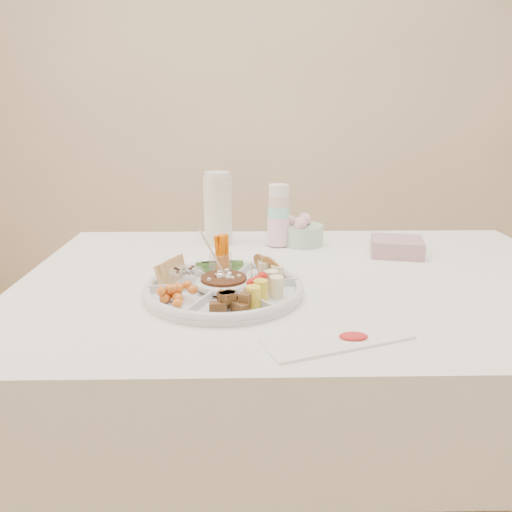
{
  "coord_description": "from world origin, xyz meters",
  "views": [
    {
      "loc": [
        -0.16,
        -1.26,
        1.2
      ],
      "look_at": [
        -0.13,
        -0.02,
        0.83
      ],
      "focal_mm": 35.0,
      "sensor_mm": 36.0,
      "label": 1
    }
  ],
  "objects": [
    {
      "name": "cup_stack",
      "position": [
        -0.05,
        0.32,
        0.86
      ],
      "size": [
        0.09,
        0.09,
        0.2
      ],
      "primitive_type": "cylinder",
      "rotation": [
        0.0,
        0.0,
        0.27
      ],
      "color": "#BBBFBA",
      "rests_on": "dining_table"
    },
    {
      "name": "floor",
      "position": [
        0.0,
        0.0,
        0.0
      ],
      "size": [
        4.0,
        4.0,
        0.0
      ],
      "primitive_type": "plane",
      "color": "tan",
      "rests_on": "ground"
    },
    {
      "name": "wall_back",
      "position": [
        0.0,
        2.0,
        1.35
      ],
      "size": [
        4.0,
        0.02,
        2.7
      ],
      "primitive_type": "cube",
      "color": "beige",
      "rests_on": "ground"
    },
    {
      "name": "carrot_cucumber",
      "position": [
        -0.23,
        0.01,
        0.82
      ],
      "size": [
        0.13,
        0.13,
        0.11
      ],
      "primitive_type": null,
      "rotation": [
        0.0,
        0.0,
        0.12
      ],
      "color": "#F06C00",
      "rests_on": "party_tray"
    },
    {
      "name": "party_tray",
      "position": [
        -0.21,
        -0.12,
        0.78
      ],
      "size": [
        0.42,
        0.42,
        0.04
      ],
      "primitive_type": "cylinder",
      "rotation": [
        0.0,
        0.0,
        0.12
      ],
      "color": "silver",
      "rests_on": "dining_table"
    },
    {
      "name": "granola_chunks",
      "position": [
        -0.2,
        -0.25,
        0.79
      ],
      "size": [
        0.11,
        0.11,
        0.04
      ],
      "primitive_type": null,
      "rotation": [
        0.0,
        0.0,
        0.12
      ],
      "color": "brown",
      "rests_on": "party_tray"
    },
    {
      "name": "pita_raisins",
      "position": [
        -0.33,
        -0.07,
        0.8
      ],
      "size": [
        0.14,
        0.14,
        0.07
      ],
      "primitive_type": null,
      "rotation": [
        0.0,
        0.0,
        0.12
      ],
      "color": "#EEC188",
      "rests_on": "party_tray"
    },
    {
      "name": "napkin_stack",
      "position": [
        0.3,
        0.21,
        0.78
      ],
      "size": [
        0.18,
        0.16,
        0.05
      ],
      "primitive_type": "cube",
      "rotation": [
        0.0,
        0.0,
        -0.21
      ],
      "color": "#B58791",
      "rests_on": "dining_table"
    },
    {
      "name": "flower_bowl",
      "position": [
        0.03,
        0.33,
        0.81
      ],
      "size": [
        0.16,
        0.16,
        0.1
      ],
      "primitive_type": "cylinder",
      "rotation": [
        0.0,
        0.0,
        0.25
      ],
      "color": "#98B5A7",
      "rests_on": "dining_table"
    },
    {
      "name": "tortillas",
      "position": [
        -0.11,
        -0.04,
        0.8
      ],
      "size": [
        0.11,
        0.11,
        0.06
      ],
      "primitive_type": null,
      "rotation": [
        0.0,
        0.0,
        0.12
      ],
      "color": "#C17C35",
      "rests_on": "party_tray"
    },
    {
      "name": "dining_table",
      "position": [
        0.0,
        0.0,
        0.38
      ],
      "size": [
        1.52,
        1.02,
        0.76
      ],
      "primitive_type": "cube",
      "color": "white",
      "rests_on": "floor"
    },
    {
      "name": "cherries",
      "position": [
        -0.32,
        -0.2,
        0.79
      ],
      "size": [
        0.11,
        0.11,
        0.04
      ],
      "primitive_type": null,
      "rotation": [
        0.0,
        0.0,
        0.12
      ],
      "color": "gold",
      "rests_on": "party_tray"
    },
    {
      "name": "thermos",
      "position": [
        -0.25,
        0.35,
        0.88
      ],
      "size": [
        0.11,
        0.11,
        0.24
      ],
      "primitive_type": "cylinder",
      "rotation": [
        0.0,
        0.0,
        -0.21
      ],
      "color": "beige",
      "rests_on": "dining_table"
    },
    {
      "name": "bean_dip",
      "position": [
        -0.21,
        -0.12,
        0.79
      ],
      "size": [
        0.12,
        0.12,
        0.04
      ],
      "primitive_type": "cylinder",
      "rotation": [
        0.0,
        0.0,
        0.12
      ],
      "color": "#4A2A16",
      "rests_on": "party_tray"
    },
    {
      "name": "banana_tomato",
      "position": [
        -0.1,
        -0.17,
        0.82
      ],
      "size": [
        0.12,
        0.12,
        0.09
      ],
      "primitive_type": null,
      "rotation": [
        0.0,
        0.0,
        0.12
      ],
      "color": "#DAD871",
      "rests_on": "party_tray"
    },
    {
      "name": "placemat",
      "position": [
        0.02,
        -0.37,
        0.76
      ],
      "size": [
        0.31,
        0.19,
        0.01
      ],
      "primitive_type": "cube",
      "rotation": [
        0.0,
        0.0,
        0.35
      ],
      "color": "white",
      "rests_on": "dining_table"
    }
  ]
}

